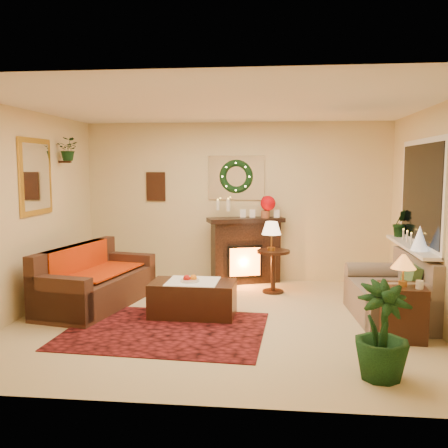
# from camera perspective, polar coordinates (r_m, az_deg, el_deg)

# --- Properties ---
(floor) EXTENTS (5.00, 5.00, 0.00)m
(floor) POSITION_cam_1_polar(r_m,az_deg,el_deg) (6.28, -0.35, -10.84)
(floor) COLOR beige
(floor) RESTS_ON ground
(ceiling) EXTENTS (5.00, 5.00, 0.00)m
(ceiling) POSITION_cam_1_polar(r_m,az_deg,el_deg) (6.04, -0.37, 13.41)
(ceiling) COLOR white
(ceiling) RESTS_ON ground
(wall_back) EXTENTS (5.00, 5.00, 0.00)m
(wall_back) POSITION_cam_1_polar(r_m,az_deg,el_deg) (8.26, 1.41, 2.54)
(wall_back) COLOR #EFD88C
(wall_back) RESTS_ON ground
(wall_front) EXTENTS (5.00, 5.00, 0.00)m
(wall_front) POSITION_cam_1_polar(r_m,az_deg,el_deg) (3.81, -4.19, -2.21)
(wall_front) COLOR #EFD88C
(wall_front) RESTS_ON ground
(wall_left) EXTENTS (4.50, 4.50, 0.00)m
(wall_left) POSITION_cam_1_polar(r_m,az_deg,el_deg) (6.78, -21.86, 1.18)
(wall_left) COLOR #EFD88C
(wall_left) RESTS_ON ground
(wall_right) EXTENTS (4.50, 4.50, 0.00)m
(wall_right) POSITION_cam_1_polar(r_m,az_deg,el_deg) (6.26, 23.04, 0.72)
(wall_right) COLOR #EFD88C
(wall_right) RESTS_ON ground
(area_rug) EXTENTS (2.34, 1.81, 0.01)m
(area_rug) POSITION_cam_1_polar(r_m,az_deg,el_deg) (5.91, -6.75, -11.97)
(area_rug) COLOR #591914
(area_rug) RESTS_ON floor
(sofa) EXTENTS (1.19, 2.02, 0.81)m
(sofa) POSITION_cam_1_polar(r_m,az_deg,el_deg) (6.99, -14.29, -5.62)
(sofa) COLOR #3D2814
(sofa) RESTS_ON floor
(red_throw) EXTENTS (0.84, 1.36, 0.02)m
(red_throw) POSITION_cam_1_polar(r_m,az_deg,el_deg) (7.14, -14.37, -5.15)
(red_throw) COLOR #E04B2E
(red_throw) RESTS_ON sofa
(fireplace) EXTENTS (1.13, 0.68, 0.99)m
(fireplace) POSITION_cam_1_polar(r_m,az_deg,el_deg) (8.12, 2.48, -2.86)
(fireplace) COLOR black
(fireplace) RESTS_ON floor
(poinsettia) EXTENTS (0.24, 0.24, 0.24)m
(poinsettia) POSITION_cam_1_polar(r_m,az_deg,el_deg) (7.98, 5.05, 2.37)
(poinsettia) COLOR #B6040B
(poinsettia) RESTS_ON fireplace
(mantel_candle_a) EXTENTS (0.05, 0.05, 0.16)m
(mantel_candle_a) POSITION_cam_1_polar(r_m,az_deg,el_deg) (8.08, -0.71, 2.17)
(mantel_candle_a) COLOR #EFE5CA
(mantel_candle_a) RESTS_ON fireplace
(mantel_candle_b) EXTENTS (0.06, 0.06, 0.19)m
(mantel_candle_b) POSITION_cam_1_polar(r_m,az_deg,el_deg) (8.07, 0.48, 2.16)
(mantel_candle_b) COLOR beige
(mantel_candle_b) RESTS_ON fireplace
(mantel_mirror) EXTENTS (0.92, 0.02, 0.72)m
(mantel_mirror) POSITION_cam_1_polar(r_m,az_deg,el_deg) (8.22, 1.41, 5.31)
(mantel_mirror) COLOR white
(mantel_mirror) RESTS_ON wall_back
(wreath) EXTENTS (0.55, 0.11, 0.55)m
(wreath) POSITION_cam_1_polar(r_m,az_deg,el_deg) (8.18, 1.39, 5.44)
(wreath) COLOR #194719
(wreath) RESTS_ON wall_back
(wall_art) EXTENTS (0.32, 0.03, 0.48)m
(wall_art) POSITION_cam_1_polar(r_m,az_deg,el_deg) (8.44, -7.79, 4.27)
(wall_art) COLOR #381E11
(wall_art) RESTS_ON wall_back
(gold_mirror) EXTENTS (0.03, 0.84, 1.00)m
(gold_mirror) POSITION_cam_1_polar(r_m,az_deg,el_deg) (7.01, -20.72, 5.08)
(gold_mirror) COLOR gold
(gold_mirror) RESTS_ON wall_left
(hanging_plant) EXTENTS (0.33, 0.28, 0.36)m
(hanging_plant) POSITION_cam_1_polar(r_m,az_deg,el_deg) (7.63, -17.29, 6.95)
(hanging_plant) COLOR #194719
(hanging_plant) RESTS_ON wall_left
(loveseat) EXTENTS (0.92, 1.46, 0.81)m
(loveseat) POSITION_cam_1_polar(r_m,az_deg,el_deg) (6.50, 18.37, -6.75)
(loveseat) COLOR tan
(loveseat) RESTS_ON floor
(window_frame) EXTENTS (0.03, 1.86, 1.36)m
(window_frame) POSITION_cam_1_polar(r_m,az_deg,el_deg) (6.76, 21.67, 3.30)
(window_frame) COLOR white
(window_frame) RESTS_ON wall_right
(window_glass) EXTENTS (0.02, 1.70, 1.22)m
(window_glass) POSITION_cam_1_polar(r_m,az_deg,el_deg) (6.76, 21.54, 3.31)
(window_glass) COLOR black
(window_glass) RESTS_ON wall_right
(window_sill) EXTENTS (0.22, 1.86, 0.04)m
(window_sill) POSITION_cam_1_polar(r_m,az_deg,el_deg) (6.80, 20.57, -2.40)
(window_sill) COLOR white
(window_sill) RESTS_ON wall_right
(mini_tree) EXTENTS (0.20, 0.20, 0.30)m
(mini_tree) POSITION_cam_1_polar(r_m,az_deg,el_deg) (6.34, 21.46, -1.51)
(mini_tree) COLOR white
(mini_tree) RESTS_ON window_sill
(sill_plant) EXTENTS (0.28, 0.23, 0.51)m
(sill_plant) POSITION_cam_1_polar(r_m,az_deg,el_deg) (7.48, 19.53, 0.09)
(sill_plant) COLOR #1C551D
(sill_plant) RESTS_ON window_sill
(side_table_round) EXTENTS (0.60, 0.60, 0.64)m
(side_table_round) POSITION_cam_1_polar(r_m,az_deg,el_deg) (7.53, 5.64, -5.38)
(side_table_round) COLOR #392415
(side_table_round) RESTS_ON floor
(lamp_cream) EXTENTS (0.29, 0.29, 0.44)m
(lamp_cream) POSITION_cam_1_polar(r_m,az_deg,el_deg) (7.40, 5.44, -1.23)
(lamp_cream) COLOR #FFD6A1
(lamp_cream) RESTS_ON side_table_round
(end_table_square) EXTENTS (0.52, 0.52, 0.59)m
(end_table_square) POSITION_cam_1_polar(r_m,az_deg,el_deg) (5.89, 19.60, -9.70)
(end_table_square) COLOR black
(end_table_square) RESTS_ON floor
(lamp_tiffany) EXTENTS (0.27, 0.27, 0.40)m
(lamp_tiffany) POSITION_cam_1_polar(r_m,az_deg,el_deg) (5.75, 19.79, -5.22)
(lamp_tiffany) COLOR orange
(lamp_tiffany) RESTS_ON end_table_square
(coffee_table) EXTENTS (1.07, 0.60, 0.44)m
(coffee_table) POSITION_cam_1_polar(r_m,az_deg,el_deg) (6.37, -3.56, -8.65)
(coffee_table) COLOR black
(coffee_table) RESTS_ON floor
(fruit_bowl) EXTENTS (0.24, 0.24, 0.05)m
(fruit_bowl) POSITION_cam_1_polar(r_m,az_deg,el_deg) (6.29, -3.92, -6.60)
(fruit_bowl) COLOR beige
(fruit_bowl) RESTS_ON coffee_table
(floor_palm) EXTENTS (1.89, 1.89, 2.62)m
(floor_palm) POSITION_cam_1_polar(r_m,az_deg,el_deg) (4.71, 17.62, -11.44)
(floor_palm) COLOR #1E5314
(floor_palm) RESTS_ON floor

